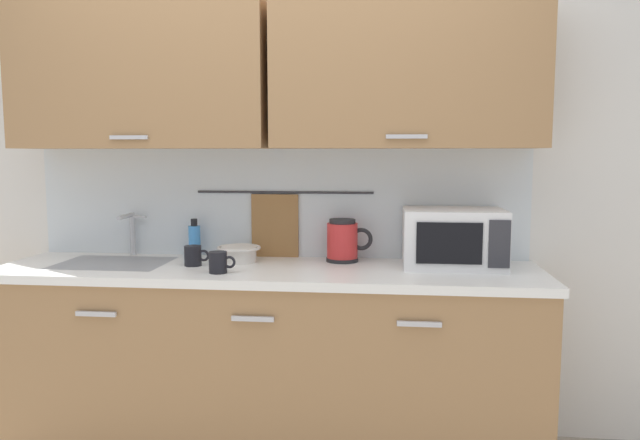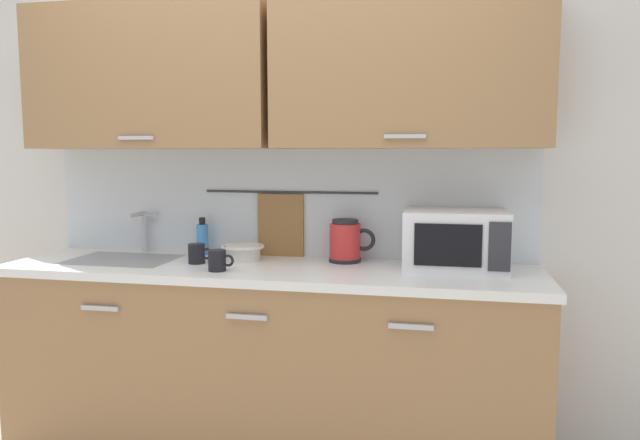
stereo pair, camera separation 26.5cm
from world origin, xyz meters
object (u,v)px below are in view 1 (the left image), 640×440
electric_kettle (343,241)px  dish_soap_bottle (195,240)px  mixing_bowl (239,253)px  microwave (453,238)px  mug_near_sink (219,262)px  mug_by_kettle (193,256)px

electric_kettle → dish_soap_bottle: bearing=177.0°
electric_kettle → mixing_bowl: bearing=-172.3°
microwave → mixing_bowl: size_ratio=2.15×
microwave → mixing_bowl: 1.03m
electric_kettle → dish_soap_bottle: size_ratio=1.16×
electric_kettle → mug_near_sink: bearing=-147.0°
dish_soap_bottle → mixing_bowl: (0.26, -0.11, -0.04)m
mug_near_sink → mixing_bowl: 0.28m
mug_near_sink → mug_by_kettle: (-0.16, 0.15, 0.00)m
dish_soap_bottle → mug_near_sink: 0.45m
dish_soap_bottle → mixing_bowl: dish_soap_bottle is taller
mixing_bowl → mug_by_kettle: (-0.19, -0.12, 0.00)m
dish_soap_bottle → mug_near_sink: bearing=-58.5°
dish_soap_bottle → mixing_bowl: 0.28m
microwave → mug_near_sink: (-1.05, -0.27, -0.09)m
microwave → dish_soap_bottle: size_ratio=2.35×
electric_kettle → dish_soap_bottle: (-0.76, 0.04, -0.01)m
electric_kettle → dish_soap_bottle: electric_kettle is taller
electric_kettle → microwave: bearing=-8.3°
microwave → electric_kettle: 0.52m
electric_kettle → mug_near_sink: (-0.53, -0.34, -0.05)m
dish_soap_bottle → mixing_bowl: bearing=-22.7°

